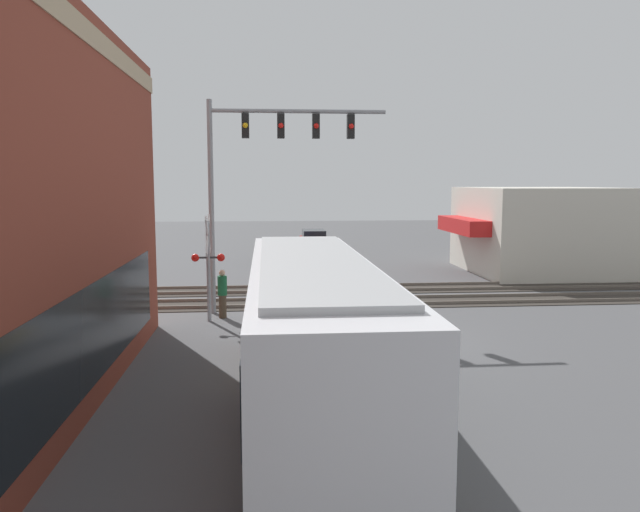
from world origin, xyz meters
The scene contains 12 objects.
ground_plane centered at (0.00, 0.00, 0.00)m, with size 120.00×120.00×0.00m, color #4C4C4F.
shop_building centered at (13.96, -11.16, 2.33)m, with size 8.24×8.63×4.65m.
city_bus centered at (-6.04, 2.80, 1.86)m, with size 12.18×2.59×3.37m.
traffic_signal_gantry centered at (4.54, 3.80, 5.94)m, with size 0.42×6.64×7.97m.
crossing_signal centered at (3.10, 5.81, 2.30)m, with size 1.41×1.18×3.81m.
rail_track_near centered at (6.00, 0.00, 0.03)m, with size 2.60×60.00×0.15m.
rail_track_far centered at (9.20, 0.00, 0.03)m, with size 2.60×60.00×0.15m.
parked_car_blue centered at (11.21, 0.20, 0.69)m, with size 4.35×1.82×1.50m.
parked_car_silver centered at (18.76, 2.80, 0.69)m, with size 4.62×1.82×1.49m.
parked_car_red centered at (27.10, 0.20, 0.66)m, with size 4.85×1.82×1.41m.
pedestrian_at_crossing centered at (3.63, 5.37, 0.91)m, with size 0.34×0.34×1.78m.
pedestrian_near_bus centered at (-1.54, 0.83, 0.83)m, with size 0.34×0.34×1.64m.
Camera 1 is at (-19.04, 3.78, 4.97)m, focal length 35.00 mm.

